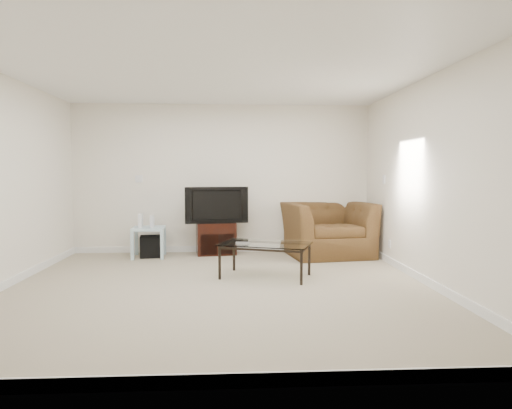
{
  "coord_description": "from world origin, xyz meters",
  "views": [
    {
      "loc": [
        0.14,
        -5.27,
        1.35
      ],
      "look_at": [
        0.5,
        1.2,
        0.9
      ],
      "focal_mm": 32.0,
      "sensor_mm": 36.0,
      "label": 1
    }
  ],
  "objects": [
    {
      "name": "dvd_player",
      "position": [
        -0.1,
        2.25,
        0.44
      ],
      "size": [
        0.42,
        0.32,
        0.05
      ],
      "primitive_type": "cube",
      "rotation": [
        0.0,
        0.0,
        0.14
      ],
      "color": "black",
      "rests_on": "tv_stand"
    },
    {
      "name": "recliner",
      "position": [
        1.72,
        2.05,
        0.58
      ],
      "size": [
        1.44,
        1.05,
        1.17
      ],
      "primitive_type": "imported",
      "rotation": [
        0.0,
        0.0,
        0.14
      ],
      "color": "#4E3E21",
      "rests_on": "floor"
    },
    {
      "name": "remote",
      "position": [
        0.29,
        0.54,
        0.45
      ],
      "size": [
        0.18,
        0.08,
        0.02
      ],
      "primitive_type": "cube",
      "rotation": [
        0.0,
        0.0,
        -0.16
      ],
      "color": "#B2B2B7",
      "rests_on": "coffee_table"
    },
    {
      "name": "ceiling",
      "position": [
        0.0,
        0.0,
        2.5
      ],
      "size": [
        5.0,
        5.0,
        0.0
      ],
      "primitive_type": "plane",
      "color": "white",
      "rests_on": "ground"
    },
    {
      "name": "wall_back",
      "position": [
        0.0,
        2.5,
        1.25
      ],
      "size": [
        5.0,
        0.02,
        2.5
      ],
      "primitive_type": "cube",
      "color": "silver",
      "rests_on": "ground"
    },
    {
      "name": "television",
      "position": [
        -0.1,
        2.25,
        0.83
      ],
      "size": [
        0.98,
        0.34,
        0.6
      ],
      "primitive_type": "imported",
      "rotation": [
        0.0,
        0.0,
        0.16
      ],
      "color": "black",
      "rests_on": "tv_stand"
    },
    {
      "name": "tv_stand",
      "position": [
        -0.11,
        2.28,
        0.26
      ],
      "size": [
        0.69,
        0.52,
        0.53
      ],
      "primitive_type": null,
      "rotation": [
        0.0,
        0.0,
        0.14
      ],
      "color": "black",
      "rests_on": "floor"
    },
    {
      "name": "subwoofer",
      "position": [
        -1.14,
        2.07,
        0.17
      ],
      "size": [
        0.38,
        0.38,
        0.34
      ],
      "primitive_type": "cube",
      "rotation": [
        0.0,
        0.0,
        0.14
      ],
      "color": "black",
      "rests_on": "floor"
    },
    {
      "name": "floor",
      "position": [
        0.0,
        0.0,
        0.0
      ],
      "size": [
        5.0,
        5.0,
        0.0
      ],
      "primitive_type": "plane",
      "color": "tan",
      "rests_on": "ground"
    },
    {
      "name": "wall_right",
      "position": [
        2.5,
        0.0,
        1.25
      ],
      "size": [
        0.02,
        5.0,
        2.5
      ],
      "primitive_type": "cube",
      "color": "silver",
      "rests_on": "ground"
    },
    {
      "name": "game_case",
      "position": [
        -1.11,
        2.03,
        0.58
      ],
      "size": [
        0.05,
        0.14,
        0.19
      ],
      "primitive_type": "cube",
      "rotation": [
        0.0,
        0.0,
        0.01
      ],
      "color": "silver",
      "rests_on": "side_table"
    },
    {
      "name": "plate_right_outlet",
      "position": [
        2.49,
        1.3,
        0.3
      ],
      "size": [
        0.02,
        0.08,
        0.12
      ],
      "primitive_type": "cube",
      "color": "white",
      "rests_on": "wall_right"
    },
    {
      "name": "game_console",
      "position": [
        -1.29,
        2.02,
        0.59
      ],
      "size": [
        0.05,
        0.16,
        0.22
      ],
      "primitive_type": "cube",
      "rotation": [
        0.0,
        0.0,
        0.01
      ],
      "color": "white",
      "rests_on": "side_table"
    },
    {
      "name": "side_table",
      "position": [
        -1.17,
        2.05,
        0.24
      ],
      "size": [
        0.53,
        0.53,
        0.48
      ],
      "primitive_type": null,
      "rotation": [
        0.0,
        0.0,
        0.06
      ],
      "color": "#A2B4C9",
      "rests_on": "floor"
    },
    {
      "name": "plate_right_switch",
      "position": [
        2.49,
        1.6,
        1.25
      ],
      "size": [
        0.02,
        0.09,
        0.13
      ],
      "primitive_type": "cube",
      "color": "white",
      "rests_on": "wall_right"
    },
    {
      "name": "coffee_table",
      "position": [
        0.58,
        0.54,
        0.22
      ],
      "size": [
        1.28,
        0.98,
        0.44
      ],
      "primitive_type": null,
      "rotation": [
        0.0,
        0.0,
        -0.34
      ],
      "color": "black",
      "rests_on": "floor"
    },
    {
      "name": "plate_back",
      "position": [
        -1.4,
        2.49,
        1.25
      ],
      "size": [
        0.12,
        0.02,
        0.12
      ],
      "primitive_type": "cube",
      "color": "white",
      "rests_on": "wall_back"
    }
  ]
}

